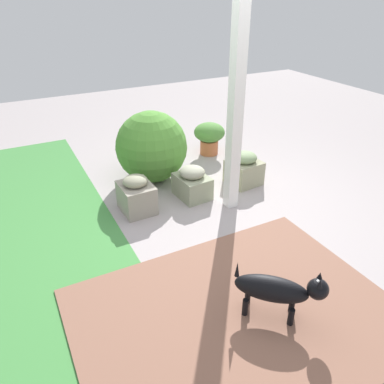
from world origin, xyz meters
name	(u,v)px	position (x,y,z in m)	size (l,w,h in m)	color
ground_plane	(220,220)	(0.00, 0.00, 0.00)	(12.00, 12.00, 0.00)	#A39999
brick_path	(237,314)	(-1.18, 0.56, 0.01)	(1.80, 2.40, 0.02)	#875B49
porch_pillar	(236,110)	(0.22, -0.27, 1.11)	(0.12, 0.12, 2.23)	white
stone_planter_nearest	(244,169)	(0.60, -0.71, 0.20)	(0.41, 0.41, 0.42)	gray
stone_planter_near	(192,183)	(0.60, 0.03, 0.18)	(0.44, 0.36, 0.39)	gray
stone_planter_mid	(137,195)	(0.60, 0.71, 0.19)	(0.41, 0.35, 0.43)	gray
round_shrub	(152,147)	(1.24, 0.26, 0.44)	(0.89, 0.89, 0.89)	#498631
terracotta_pot_broad	(209,135)	(1.62, -0.79, 0.28)	(0.45, 0.45, 0.47)	#B55F39
dog	(278,289)	(-1.31, 0.32, 0.27)	(0.55, 0.56, 0.46)	black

